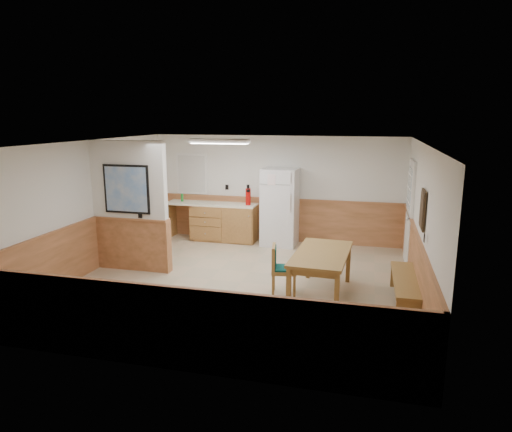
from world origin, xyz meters
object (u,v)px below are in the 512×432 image
(refrigerator, at_px, (280,207))
(dining_chair, at_px, (279,266))
(dining_table, at_px, (322,258))
(soap_bottle, at_px, (182,198))
(dining_bench, at_px, (405,284))
(fire_extinguisher, at_px, (248,196))

(refrigerator, relative_size, dining_chair, 2.10)
(dining_table, height_order, dining_chair, dining_chair)
(refrigerator, xyz_separation_m, dining_table, (1.27, -2.90, -0.24))
(refrigerator, height_order, soap_bottle, refrigerator)
(refrigerator, bearing_deg, dining_bench, -46.88)
(fire_extinguisher, relative_size, soap_bottle, 2.53)
(refrigerator, distance_m, soap_bottle, 2.46)
(dining_bench, distance_m, soap_bottle, 5.94)
(refrigerator, relative_size, dining_table, 1.02)
(dining_bench, height_order, soap_bottle, soap_bottle)
(dining_chair, bearing_deg, dining_table, -0.47)
(refrigerator, xyz_separation_m, soap_bottle, (-2.45, 0.08, 0.10))
(refrigerator, relative_size, soap_bottle, 9.39)
(refrigerator, distance_m, fire_extinguisher, 0.79)
(dining_bench, height_order, dining_chair, dining_chair)
(dining_chair, xyz_separation_m, fire_extinguisher, (-1.35, 3.03, 0.62))
(dining_bench, bearing_deg, soap_bottle, 148.43)
(refrigerator, bearing_deg, dining_table, -64.36)
(dining_table, xyz_separation_m, dining_chair, (-0.69, -0.11, -0.16))
(dining_table, distance_m, dining_chair, 0.71)
(refrigerator, relative_size, dining_bench, 1.04)
(dining_table, distance_m, dining_bench, 1.37)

